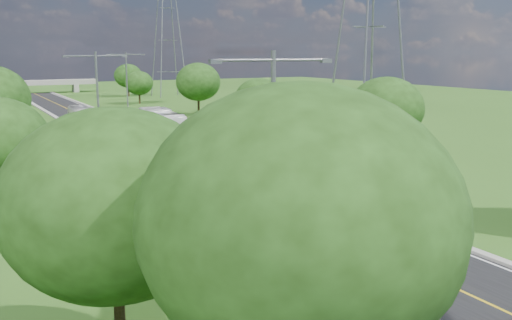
{
  "coord_description": "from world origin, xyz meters",
  "views": [
    {
      "loc": [
        -18.23,
        -9.24,
        9.92
      ],
      "look_at": [
        -0.96,
        22.96,
        3.0
      ],
      "focal_mm": 40.0,
      "sensor_mm": 36.0,
      "label": 1
    }
  ],
  "objects": [
    {
      "name": "road",
      "position": [
        0.0,
        66.0,
        0.03
      ],
      "size": [
        8.0,
        150.0,
        0.06
      ],
      "primitive_type": "cube",
      "color": "black",
      "rests_on": "ground"
    },
    {
      "name": "curb_right",
      "position": [
        4.25,
        66.0,
        0.11
      ],
      "size": [
        0.5,
        150.0,
        0.22
      ],
      "primitive_type": "cube",
      "color": "gray",
      "rests_on": "ground"
    },
    {
      "name": "tree_lf",
      "position": [
        -11.0,
        2.0,
        5.89
      ],
      "size": [
        7.98,
        7.98,
        9.28
      ],
      "color": "black",
      "rests_on": "ground"
    },
    {
      "name": "bus_inbound",
      "position": [
        -3.2,
        66.95,
        1.49
      ],
      "size": [
        2.99,
        10.37,
        2.85
      ],
      "primitive_type": "imported",
      "rotation": [
        0.0,
        0.0,
        -0.06
      ],
      "color": "beige",
      "rests_on": "road"
    },
    {
      "name": "tree_rd",
      "position": [
        17.0,
        76.0,
        5.27
      ],
      "size": [
        7.14,
        7.14,
        8.3
      ],
      "color": "black",
      "rests_on": "ground"
    },
    {
      "name": "streetlight_mid_left",
      "position": [
        -6.0,
        45.0,
        5.94
      ],
      "size": [
        5.9,
        0.25,
        10.0
      ],
      "color": "slate",
      "rests_on": "ground"
    },
    {
      "name": "bus_outbound",
      "position": [
        3.18,
        54.04,
        1.74
      ],
      "size": [
        3.63,
        12.25,
        3.37
      ],
      "primitive_type": "imported",
      "rotation": [
        0.0,
        0.0,
        3.07
      ],
      "color": "white",
      "rests_on": "road"
    },
    {
      "name": "streetlight_near_left",
      "position": [
        -6.0,
        12.0,
        5.94
      ],
      "size": [
        5.9,
        0.25,
        10.0
      ],
      "color": "slate",
      "rests_on": "ground"
    },
    {
      "name": "ground",
      "position": [
        0.0,
        60.0,
        0.0
      ],
      "size": [
        260.0,
        260.0,
        0.0
      ],
      "primitive_type": "plane",
      "color": "#2C5016",
      "rests_on": "ground"
    },
    {
      "name": "tree_rb",
      "position": [
        16.0,
        30.0,
        4.95
      ],
      "size": [
        6.72,
        6.72,
        7.82
      ],
      "color": "black",
      "rests_on": "ground"
    },
    {
      "name": "tree_rf",
      "position": [
        18.0,
        120.0,
        4.64
      ],
      "size": [
        6.3,
        6.3,
        7.33
      ],
      "color": "black",
      "rests_on": "ground"
    },
    {
      "name": "curb_left",
      "position": [
        -4.25,
        66.0,
        0.11
      ],
      "size": [
        0.5,
        150.0,
        0.22
      ],
      "primitive_type": "cube",
      "color": "gray",
      "rests_on": "ground"
    },
    {
      "name": "overpass",
      "position": [
        0.0,
        140.0,
        2.41
      ],
      "size": [
        30.0,
        3.0,
        3.2
      ],
      "color": "gray",
      "rests_on": "ground"
    },
    {
      "name": "power_tower_near",
      "position": [
        22.0,
        40.0,
        14.01
      ],
      "size": [
        9.0,
        6.4,
        28.0
      ],
      "color": "slate",
      "rests_on": "ground"
    },
    {
      "name": "power_tower_far",
      "position": [
        26.0,
        115.0,
        14.01
      ],
      "size": [
        9.0,
        6.4,
        28.0
      ],
      "color": "slate",
      "rests_on": "ground"
    },
    {
      "name": "speed_limit_sign",
      "position": [
        5.2,
        37.98,
        1.6
      ],
      "size": [
        0.55,
        0.09,
        2.4
      ],
      "color": "slate",
      "rests_on": "ground"
    },
    {
      "name": "tree_la",
      "position": [
        -14.0,
        8.0,
        5.27
      ],
      "size": [
        7.14,
        7.14,
        8.3
      ],
      "color": "black",
      "rests_on": "ground"
    },
    {
      "name": "tree_re",
      "position": [
        14.5,
        100.0,
        4.02
      ],
      "size": [
        5.46,
        5.46,
        6.35
      ],
      "color": "black",
      "rests_on": "ground"
    },
    {
      "name": "tree_rc",
      "position": [
        15.0,
        52.0,
        4.33
      ],
      "size": [
        5.88,
        5.88,
        6.84
      ],
      "color": "black",
      "rests_on": "ground"
    },
    {
      "name": "streetlight_far_right",
      "position": [
        6.0,
        78.0,
        5.94
      ],
      "size": [
        5.9,
        0.25,
        10.0
      ],
      "color": "slate",
      "rests_on": "ground"
    }
  ]
}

